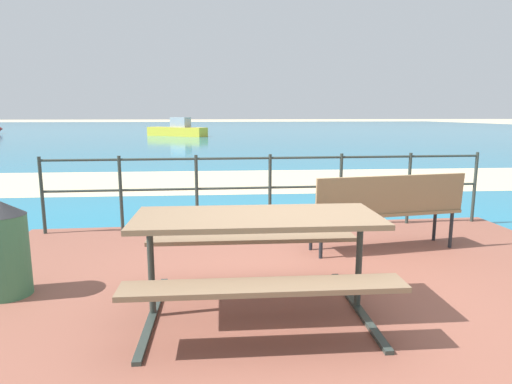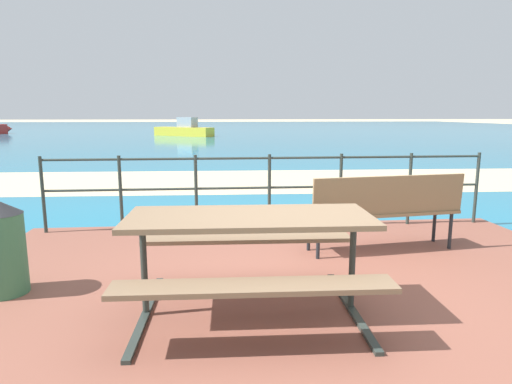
# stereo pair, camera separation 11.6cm
# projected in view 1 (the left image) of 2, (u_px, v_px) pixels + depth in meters

# --- Properties ---
(ground_plane) EXTENTS (240.00, 240.00, 0.00)m
(ground_plane) POSITION_uv_depth(u_px,v_px,m) (309.00, 305.00, 3.69)
(ground_plane) COLOR beige
(patio_paving) EXTENTS (6.40, 5.20, 0.06)m
(patio_paving) POSITION_uv_depth(u_px,v_px,m) (309.00, 302.00, 3.68)
(patio_paving) COLOR brown
(patio_paving) RESTS_ON ground
(sea_water) EXTENTS (90.00, 90.00, 0.01)m
(sea_water) POSITION_uv_depth(u_px,v_px,m) (216.00, 130.00, 42.82)
(sea_water) COLOR teal
(sea_water) RESTS_ON ground
(beach_strip) EXTENTS (54.09, 5.29, 0.01)m
(beach_strip) POSITION_uv_depth(u_px,v_px,m) (243.00, 181.00, 10.50)
(beach_strip) COLOR beige
(beach_strip) RESTS_ON ground
(picnic_table) EXTENTS (1.89, 1.44, 0.78)m
(picnic_table) POSITION_uv_depth(u_px,v_px,m) (257.00, 239.00, 3.32)
(picnic_table) COLOR #7A6047
(picnic_table) RESTS_ON patio_paving
(park_bench) EXTENTS (1.80, 0.63, 0.88)m
(park_bench) POSITION_uv_depth(u_px,v_px,m) (387.00, 205.00, 4.87)
(park_bench) COLOR #8C704C
(park_bench) RESTS_ON patio_paving
(railing_fence) EXTENTS (5.94, 0.04, 1.00)m
(railing_fence) POSITION_uv_depth(u_px,v_px,m) (270.00, 183.00, 5.89)
(railing_fence) COLOR #2D3833
(railing_fence) RESTS_ON patio_paving
(trash_bin) EXTENTS (0.39, 0.39, 0.82)m
(trash_bin) POSITION_uv_depth(u_px,v_px,m) (4.00, 249.00, 3.68)
(trash_bin) COLOR #386B47
(trash_bin) RESTS_ON patio_paving
(boat_near) EXTENTS (4.69, 3.59, 1.33)m
(boat_near) POSITION_uv_depth(u_px,v_px,m) (176.00, 130.00, 31.22)
(boat_near) COLOR yellow
(boat_near) RESTS_ON sea_water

